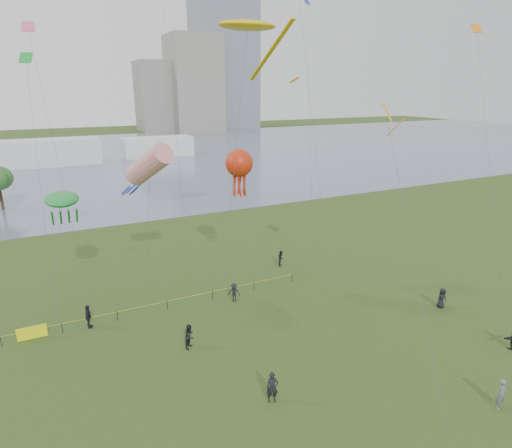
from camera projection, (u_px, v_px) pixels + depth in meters
name	position (u px, v px, depth m)	size (l,w,h in m)	color
ground_plane	(331.00, 399.00, 25.27)	(400.00, 400.00, 0.00)	#213711
lake	(103.00, 158.00, 110.73)	(400.00, 120.00, 0.08)	slate
building_mid	(194.00, 84.00, 177.28)	(20.00, 20.00, 38.00)	gray
building_low	(158.00, 96.00, 178.04)	(16.00, 18.00, 28.00)	slate
pavilion_left	(51.00, 152.00, 100.51)	(22.00, 8.00, 6.00)	silver
pavilion_right	(158.00, 147.00, 114.15)	(18.00, 7.00, 5.00)	silver
fence	(89.00, 320.00, 32.72)	(24.07, 0.07, 1.05)	black
kite_flyer	(502.00, 394.00, 24.31)	(0.68, 0.45, 1.86)	#5A5B62
spectator_a	(190.00, 336.00, 30.03)	(0.87, 0.68, 1.80)	black
spectator_b	(234.00, 292.00, 36.58)	(1.08, 0.62, 1.67)	black
spectator_c	(88.00, 317.00, 32.49)	(1.10, 0.46, 1.89)	black
spectator_d	(442.00, 298.00, 35.54)	(0.84, 0.55, 1.72)	black
spectator_f	(272.00, 388.00, 24.77)	(0.71, 0.46, 1.94)	black
spectator_g	(281.00, 258.00, 43.96)	(0.79, 0.62, 1.62)	black
kite_stingray	(248.00, 26.00, 36.34)	(8.98, 10.13, 23.02)	#3F3F42
kite_windsock	(149.00, 165.00, 33.93)	(4.24, 5.63, 13.60)	#3F3F42
kite_creature	(62.00, 199.00, 32.52)	(3.40, 7.05, 9.92)	#3F3F42
kite_octopus	(239.00, 164.00, 36.80)	(2.41, 7.83, 12.57)	#3F3F42
kite_delta	(390.00, 124.00, 29.69)	(5.48, 12.53, 16.57)	#3F3F42
small_kites	(193.00, 18.00, 34.44)	(44.52, 14.04, 9.44)	#198C2D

